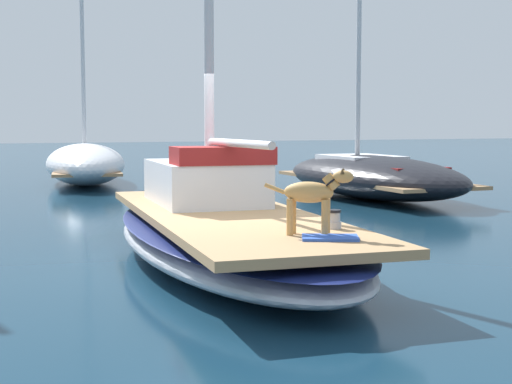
% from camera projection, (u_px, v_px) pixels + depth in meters
% --- Properties ---
extents(ground_plane, '(120.00, 120.00, 0.00)m').
position_uv_depth(ground_plane, '(227.00, 262.00, 9.75)').
color(ground_plane, '#143347').
extents(sailboat_main, '(3.09, 7.41, 0.66)m').
position_uv_depth(sailboat_main, '(227.00, 237.00, 9.71)').
color(sailboat_main, '#B2B7C1').
rests_on(sailboat_main, ground).
extents(cabin_house, '(1.57, 2.33, 0.84)m').
position_uv_depth(cabin_house, '(206.00, 179.00, 10.71)').
color(cabin_house, silver).
rests_on(cabin_house, sailboat_main).
extents(dog_tan, '(0.79, 0.64, 0.70)m').
position_uv_depth(dog_tan, '(313.00, 195.00, 7.66)').
color(dog_tan, tan).
rests_on(dog_tan, sailboat_main).
extents(deck_winch, '(0.16, 0.16, 0.21)m').
position_uv_depth(deck_winch, '(334.00, 220.00, 8.17)').
color(deck_winch, '#B7B7BC').
rests_on(deck_winch, sailboat_main).
extents(deck_towel, '(0.66, 0.56, 0.03)m').
position_uv_depth(deck_towel, '(330.00, 238.00, 7.44)').
color(deck_towel, blue).
rests_on(deck_towel, sailboat_main).
extents(moored_boat_starboard_side, '(2.86, 7.01, 6.39)m').
position_uv_depth(moored_boat_starboard_side, '(372.00, 175.00, 18.08)').
color(moored_boat_starboard_side, black).
rests_on(moored_boat_starboard_side, ground).
extents(moored_boat_far_astern, '(3.24, 7.02, 8.16)m').
position_uv_depth(moored_boat_far_astern, '(85.00, 163.00, 22.20)').
color(moored_boat_far_astern, white).
rests_on(moored_boat_far_astern, ground).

